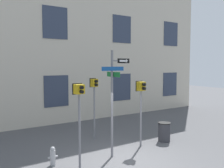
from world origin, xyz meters
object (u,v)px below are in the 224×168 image
object	(u,v)px
street_sign_pole	(114,94)
pedestrian_signal_left	(79,104)
trash_bin	(164,132)
fire_hydrant	(53,156)
pedestrian_signal_across	(94,92)
pedestrian_signal_right	(141,96)

from	to	relation	value
street_sign_pole	pedestrian_signal_left	world-z (taller)	street_sign_pole
trash_bin	street_sign_pole	bearing A→B (deg)	-174.58
pedestrian_signal_left	fire_hydrant	bearing A→B (deg)	129.52
fire_hydrant	pedestrian_signal_left	bearing A→B (deg)	-50.48
pedestrian_signal_across	street_sign_pole	bearing A→B (deg)	-102.72
pedestrian_signal_left	pedestrian_signal_right	size ratio (longest dim) A/B	1.03
street_sign_pole	pedestrian_signal_right	size ratio (longest dim) A/B	1.44
street_sign_pole	fire_hydrant	bearing A→B (deg)	168.42
pedestrian_signal_right	fire_hydrant	distance (m)	4.39
pedestrian_signal_left	fire_hydrant	distance (m)	2.18
street_sign_pole	trash_bin	size ratio (longest dim) A/B	4.66
pedestrian_signal_left	pedestrian_signal_right	distance (m)	3.37
street_sign_pole	pedestrian_signal_across	distance (m)	2.52
street_sign_pole	pedestrian_signal_left	size ratio (longest dim) A/B	1.40
street_sign_pole	pedestrian_signal_across	size ratio (longest dim) A/B	1.41
pedestrian_signal_left	street_sign_pole	bearing A→B (deg)	11.73
pedestrian_signal_left	trash_bin	xyz separation A→B (m)	(4.66, 0.62, -1.80)
street_sign_pole	pedestrian_signal_right	xyz separation A→B (m)	(1.68, 0.35, -0.20)
street_sign_pole	fire_hydrant	size ratio (longest dim) A/B	6.06
street_sign_pole	trash_bin	distance (m)	3.65
fire_hydrant	trash_bin	distance (m)	5.33
pedestrian_signal_right	trash_bin	world-z (taller)	pedestrian_signal_right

